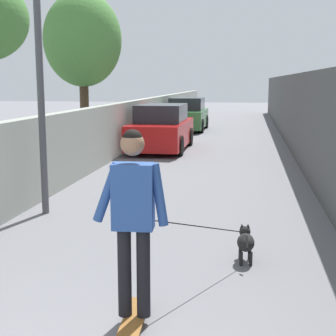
{
  "coord_description": "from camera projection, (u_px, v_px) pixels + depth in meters",
  "views": [
    {
      "loc": [
        -2.02,
        -1.26,
        2.3
      ],
      "look_at": [
        5.34,
        -0.07,
        1.0
      ],
      "focal_mm": 53.31,
      "sensor_mm": 36.0,
      "label": 1
    }
  ],
  "objects": [
    {
      "name": "tree_left_mid",
      "position": [
        83.0,
        41.0,
        15.2
      ],
      "size": [
        2.38,
        2.38,
        4.98
      ],
      "color": "#473523",
      "rests_on": "ground"
    },
    {
      "name": "fence_right",
      "position": [
        306.0,
        120.0,
        13.57
      ],
      "size": [
        48.0,
        0.3,
        2.54
      ],
      "primitive_type": "cube",
      "color": "#4C4C4C",
      "rests_on": "ground"
    },
    {
      "name": "lamp_post",
      "position": [
        39.0,
        47.0,
        8.34
      ],
      "size": [
        0.36,
        0.36,
        4.16
      ],
      "color": "#4C4C51",
      "rests_on": "ground"
    },
    {
      "name": "car_near",
      "position": [
        162.0,
        129.0,
        16.86
      ],
      "size": [
        4.19,
        1.8,
        1.54
      ],
      "color": "#B71414",
      "rests_on": "ground"
    },
    {
      "name": "dog",
      "position": [
        245.0,
        241.0,
        6.39
      ],
      "size": [
        2.15,
        1.16,
        1.06
      ],
      "color": "black",
      "rests_on": "ground"
    },
    {
      "name": "ground_plane",
      "position": [
        208.0,
        153.0,
        16.17
      ],
      "size": [
        80.0,
        80.0,
        0.0
      ],
      "primitive_type": "plane",
      "color": "slate"
    },
    {
      "name": "wall_left",
      "position": [
        108.0,
        133.0,
        14.53
      ],
      "size": [
        48.0,
        0.3,
        1.63
      ],
      "primitive_type": "cube",
      "color": "#999E93",
      "rests_on": "ground"
    },
    {
      "name": "car_far",
      "position": [
        187.0,
        115.0,
        23.74
      ],
      "size": [
        3.94,
        1.8,
        1.54
      ],
      "color": "#336B38",
      "rests_on": "ground"
    },
    {
      "name": "person_skateboarder",
      "position": [
        133.0,
        209.0,
        4.6
      ],
      "size": [
        0.24,
        0.71,
        1.79
      ],
      "color": "black",
      "rests_on": "skateboard"
    },
    {
      "name": "skateboard",
      "position": [
        135.0,
        317.0,
        4.78
      ],
      "size": [
        0.81,
        0.25,
        0.08
      ],
      "color": "brown",
      "rests_on": "ground"
    }
  ]
}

